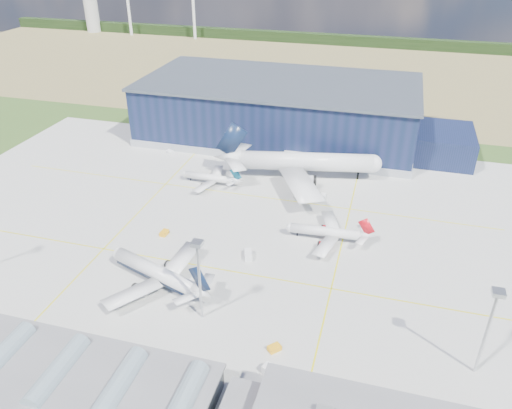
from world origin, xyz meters
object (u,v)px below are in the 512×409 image
gse_tug_b (274,348)px  gse_van_b (248,255)px  airliner_widebody (306,153)px  gse_tug_a (164,233)px  light_mast_east (490,319)px  airliner_red (326,227)px  hangar (285,112)px  car_b (418,406)px  gse_cart_a (323,196)px  airliner_navy (155,265)px  gse_van_a (274,373)px  car_a (325,400)px  airliner_regional (209,174)px  gse_cart_b (170,152)px  light_mast_center (199,268)px

gse_tug_b → gse_van_b: 37.51m
airliner_widebody → gse_tug_a: 64.31m
light_mast_east → gse_tug_a: light_mast_east is taller
airliner_red → gse_tug_b: (-4.08, -49.70, -3.93)m
hangar → car_b: hangar is taller
gse_cart_a → airliner_navy: bearing=-118.9°
gse_tug_a → gse_van_a: 66.19m
gse_van_b → car_a: (30.15, -44.86, -0.51)m
airliner_regional → car_a: airliner_regional is taller
airliner_widebody → gse_tug_b: 92.14m
airliner_navy → gse_tug_a: 25.04m
gse_cart_b → car_a: (84.53, -109.15, -0.17)m
gse_van_a → gse_cart_b: 128.08m
light_mast_east → gse_cart_b: light_mast_east is taller
light_mast_center → airliner_navy: size_ratio=0.63×
airliner_navy → airliner_regional: 60.99m
light_mast_center → gse_cart_b: size_ratio=7.10×
gse_tug_a → gse_cart_b: gse_cart_b is taller
airliner_red → gse_cart_b: (-74.86, 48.33, -3.88)m
airliner_navy → gse_van_b: airliner_navy is taller
airliner_red → gse_cart_b: size_ratio=8.67×
gse_tug_a → gse_cart_a: (45.05, 38.64, -0.06)m
light_mast_center → airliner_red: 51.23m
gse_tug_a → car_b: 90.80m
light_mast_center → gse_tug_b: 25.91m
gse_van_b → light_mast_east: bearing=-43.1°
airliner_red → gse_cart_a: size_ratio=9.98×
airliner_navy → car_a: airliner_navy is taller
hangar → gse_cart_a: 61.06m
gse_cart_a → airliner_regional: bearing=-176.8°
hangar → gse_van_b: size_ratio=31.84×
car_b → gse_cart_a: bearing=31.1°
airliner_regional → car_a: 104.88m
airliner_navy → airliner_widebody: bearing=-90.7°
airliner_regional → gse_tug_a: airliner_regional is taller
light_mast_center → hangar: bearing=93.3°
gse_van_a → gse_cart_b: size_ratio=1.60×
airliner_regional → gse_van_b: (28.10, -42.29, -2.99)m
airliner_widebody → gse_cart_b: (-60.59, 7.00, -9.92)m
gse_van_a → gse_cart_a: size_ratio=1.85×
airliner_red → car_a: airliner_red is taller
gse_van_b → gse_tug_b: bearing=-82.7°
gse_tug_a → gse_tug_b: bearing=-35.8°
gse_van_b → car_a: gse_van_b is taller
light_mast_east → airliner_navy: 83.11m
airliner_red → gse_tug_b: airliner_red is taller
airliner_widebody → airliner_regional: (-34.30, -15.00, -6.58)m
airliner_navy → light_mast_east: bearing=-167.4°
gse_cart_a → car_a: (14.55, -88.21, -0.07)m
airliner_navy → gse_van_a: 45.69m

